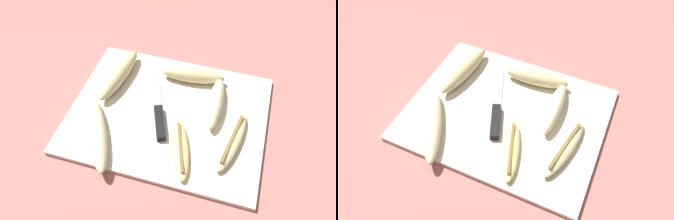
% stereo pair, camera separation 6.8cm
% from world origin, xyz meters
% --- Properties ---
extents(ground_plane, '(4.00, 4.00, 0.00)m').
position_xyz_m(ground_plane, '(0.00, 0.00, 0.00)').
color(ground_plane, '#B76B66').
extents(cutting_board, '(0.45, 0.36, 0.01)m').
position_xyz_m(cutting_board, '(0.00, 0.00, 0.01)').
color(cutting_board, silver).
rests_on(cutting_board, ground_plane).
extents(knife, '(0.10, 0.21, 0.02)m').
position_xyz_m(knife, '(-0.02, -0.02, 0.02)').
color(knife, black).
rests_on(knife, cutting_board).
extents(banana_bright_far, '(0.04, 0.16, 0.04)m').
position_xyz_m(banana_bright_far, '(0.10, 0.05, 0.03)').
color(banana_bright_far, beige).
rests_on(banana_bright_far, cutting_board).
extents(banana_pale_long, '(0.13, 0.20, 0.03)m').
position_xyz_m(banana_pale_long, '(-0.13, -0.11, 0.03)').
color(banana_pale_long, beige).
rests_on(banana_pale_long, cutting_board).
extents(banana_mellow_near, '(0.06, 0.19, 0.04)m').
position_xyz_m(banana_mellow_near, '(-0.15, 0.07, 0.03)').
color(banana_mellow_near, beige).
rests_on(banana_mellow_near, cutting_board).
extents(banana_golden_short, '(0.08, 0.16, 0.02)m').
position_xyz_m(banana_golden_short, '(0.06, -0.10, 0.02)').
color(banana_golden_short, '#EDD689').
rests_on(banana_golden_short, cutting_board).
extents(banana_soft_right, '(0.07, 0.17, 0.02)m').
position_xyz_m(banana_soft_right, '(0.16, -0.04, 0.02)').
color(banana_soft_right, beige).
rests_on(banana_soft_right, cutting_board).
extents(banana_ripe_center, '(0.16, 0.06, 0.04)m').
position_xyz_m(banana_ripe_center, '(0.03, 0.12, 0.03)').
color(banana_ripe_center, beige).
rests_on(banana_ripe_center, cutting_board).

